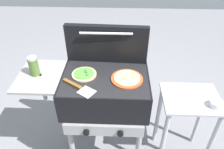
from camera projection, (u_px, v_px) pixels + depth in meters
The scene contains 8 objects.
grill at pixel (104, 92), 1.66m from camera, with size 0.96×0.53×0.90m.
grill_lid_open at pixel (107, 44), 1.66m from camera, with size 0.63×0.09×0.30m.
pizza_veggie at pixel (84, 74), 1.59m from camera, with size 0.18×0.18×0.03m.
pizza_cheese at pixel (127, 79), 1.54m from camera, with size 0.23×0.23×0.04m.
sauce_jar at pixel (34, 66), 1.56m from camera, with size 0.07×0.07×0.15m.
spatula at pixel (78, 87), 1.47m from camera, with size 0.25×0.19×0.02m.
prep_table at pixel (186, 116), 1.78m from camera, with size 0.44×0.36×0.72m.
topping_bowl_near at pixel (216, 104), 1.57m from camera, with size 0.09×0.09×0.04m.
Camera 1 is at (0.10, -1.26, 1.85)m, focal length 34.87 mm.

